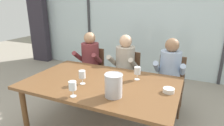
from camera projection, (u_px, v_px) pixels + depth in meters
ground at (126, 99)px, 3.55m from camera, size 14.00×14.00×0.00m
window_glass_panel at (149, 21)px, 4.44m from camera, size 7.14×0.03×2.60m
window_mullion_left at (89, 18)px, 5.04m from camera, size 0.06×0.06×2.60m
hillside_vineyard at (172, 23)px, 8.38m from camera, size 13.14×2.40×1.62m
curtain_heavy_drape at (38, 17)px, 5.53m from camera, size 0.56×0.20×2.60m
dining_table at (101, 87)px, 2.47m from camera, size 1.94×1.18×0.74m
chair_near_curtain at (92, 68)px, 3.65m from camera, size 0.45×0.45×0.88m
chair_left_of_center at (126, 72)px, 3.41m from camera, size 0.49×0.49×0.88m
chair_center at (170, 79)px, 3.11m from camera, size 0.44×0.44×0.88m
person_maroon_top at (89, 61)px, 3.49m from camera, size 0.48×0.63×1.20m
person_beige_jumper at (123, 66)px, 3.23m from camera, size 0.47×0.62×1.20m
person_pale_blue_shirt at (169, 72)px, 2.94m from camera, size 0.47×0.62×1.20m
ice_bucket_primary at (114, 85)px, 2.04m from camera, size 0.20×0.20×0.26m
tasting_bowl at (169, 90)px, 2.16m from camera, size 0.13×0.13×0.05m
wine_glass_by_left_taster at (73, 86)px, 2.04m from camera, size 0.08×0.08×0.17m
wine_glass_near_bucket at (82, 75)px, 2.36m from camera, size 0.08×0.08×0.17m
wine_glass_center_pour at (137, 71)px, 2.49m from camera, size 0.08×0.08×0.17m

